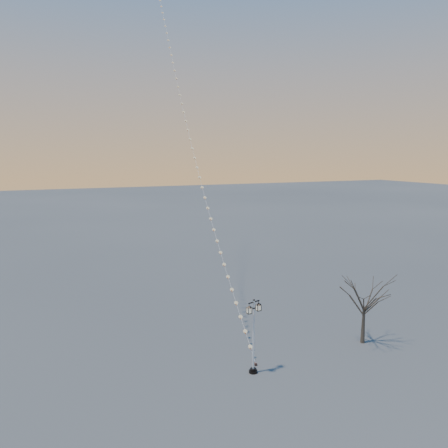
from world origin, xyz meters
TOP-DOWN VIEW (x-y plane):
  - ground at (0.00, 0.00)m, footprint 300.00×300.00m
  - street_lamp at (0.46, 0.36)m, footprint 1.08×0.59m
  - bare_tree at (8.98, 1.07)m, footprint 2.68×2.68m
  - kite_train at (3.40, 18.95)m, footprint 5.41×36.35m

SIDE VIEW (x-z plane):
  - ground at x=0.00m, z-range 0.00..0.00m
  - street_lamp at x=0.46m, z-range 0.23..4.60m
  - bare_tree at x=8.98m, z-range 0.86..5.31m
  - kite_train at x=3.40m, z-range -0.13..32.46m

